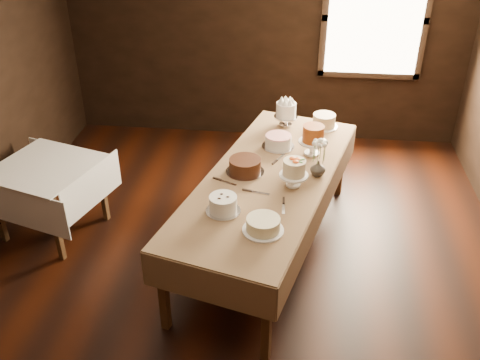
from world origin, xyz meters
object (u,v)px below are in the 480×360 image
at_px(cake_caramel, 313,142).
at_px(cake_lattice, 278,142).
at_px(cake_chocolate, 245,166).
at_px(side_table, 46,174).
at_px(cake_meringue, 286,115).
at_px(display_table, 268,182).
at_px(flower_vase, 318,168).
at_px(cake_server_a, 261,193).
at_px(cake_swirl, 223,205).
at_px(cake_cream, 263,225).
at_px(cake_flowers, 294,174).
at_px(cake_server_c, 281,157).
at_px(cake_speckled, 324,121).
at_px(cake_server_e, 229,183).
at_px(cake_server_b, 284,209).

bearing_deg(cake_caramel, cake_lattice, 162.35).
height_order(cake_lattice, cake_chocolate, cake_chocolate).
bearing_deg(side_table, cake_meringue, 23.52).
height_order(side_table, cake_meringue, cake_meringue).
xyz_separation_m(display_table, flower_vase, (0.43, 0.07, 0.13)).
height_order(cake_server_a, flower_vase, flower_vase).
height_order(cake_lattice, cake_swirl, cake_swirl).
relative_size(display_table, side_table, 2.57).
relative_size(cake_meringue, cake_lattice, 0.85).
bearing_deg(cake_chocolate, cake_cream, -75.09).
height_order(display_table, cake_cream, cake_cream).
relative_size(cake_flowers, cake_swirl, 0.87).
distance_m(cake_flowers, cake_server_a, 0.33).
relative_size(cake_server_a, cake_server_c, 1.00).
bearing_deg(cake_server_a, cake_speckled, 79.20).
distance_m(cake_server_e, flower_vase, 0.80).
bearing_deg(side_table, cake_swirl, -20.57).
xyz_separation_m(cake_meringue, cake_caramel, (0.28, -0.60, 0.01)).
relative_size(side_table, cake_lattice, 3.25).
bearing_deg(cake_server_c, cake_swirl, -178.52).
bearing_deg(cake_speckled, cake_caramel, -101.50).
height_order(display_table, cake_caramel, cake_caramel).
xyz_separation_m(display_table, side_table, (-2.13, 0.09, -0.10)).
height_order(display_table, flower_vase, flower_vase).
bearing_deg(cake_speckled, cake_server_b, -102.59).
bearing_deg(cake_server_b, cake_caramel, 164.73).
xyz_separation_m(cake_chocolate, cake_server_b, (0.37, -0.55, -0.06)).
bearing_deg(cake_lattice, display_table, -95.54).
bearing_deg(display_table, cake_swirl, -118.65).
xyz_separation_m(cake_swirl, cake_server_a, (0.28, 0.31, -0.06)).
xyz_separation_m(cake_flowers, cake_server_e, (-0.56, -0.03, -0.11)).
height_order(display_table, cake_chocolate, cake_chocolate).
bearing_deg(cake_caramel, cake_flowers, -105.20).
distance_m(cake_chocolate, cake_cream, 0.88).
relative_size(display_table, cake_flowers, 10.46).
height_order(display_table, cake_server_c, cake_server_c).
relative_size(cake_caramel, flower_vase, 2.17).
distance_m(display_table, cake_speckled, 1.19).
distance_m(cake_lattice, cake_flowers, 0.72).
distance_m(cake_meringue, cake_swirl, 1.71).
relative_size(cake_speckled, cake_server_b, 1.38).
height_order(cake_swirl, cake_server_a, cake_swirl).
bearing_deg(flower_vase, cake_lattice, 127.16).
distance_m(side_table, cake_meringue, 2.46).
height_order(cake_swirl, cake_cream, cake_swirl).
xyz_separation_m(cake_meringue, cake_swirl, (-0.43, -1.66, -0.05)).
distance_m(cake_lattice, cake_cream, 1.37).
xyz_separation_m(display_table, cake_chocolate, (-0.21, 0.04, 0.13)).
bearing_deg(cake_swirl, cake_flowers, 40.33).
relative_size(cake_meringue, cake_swirl, 0.92).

